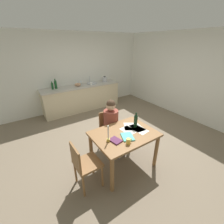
# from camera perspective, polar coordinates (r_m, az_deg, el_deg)

# --- Properties ---
(ground_plane) EXTENTS (5.20, 5.20, 0.04)m
(ground_plane) POSITION_cam_1_polar(r_m,az_deg,el_deg) (3.91, 2.63, -10.28)
(ground_plane) COLOR #7A6B56
(wall_back) EXTENTS (5.20, 0.12, 2.60)m
(wall_back) POSITION_cam_1_polar(r_m,az_deg,el_deg) (5.56, -13.63, 14.81)
(wall_back) COLOR silver
(wall_back) RESTS_ON ground
(wall_right) EXTENTS (0.12, 5.20, 2.60)m
(wall_right) POSITION_cam_1_polar(r_m,az_deg,el_deg) (5.26, 27.05, 12.23)
(wall_right) COLOR silver
(wall_right) RESTS_ON ground
(kitchen_counter) EXTENTS (2.75, 0.64, 0.90)m
(kitchen_counter) POSITION_cam_1_polar(r_m,az_deg,el_deg) (5.45, -11.35, 5.55)
(kitchen_counter) COLOR beige
(kitchen_counter) RESTS_ON ground
(dining_table) EXTENTS (1.15, 0.86, 0.75)m
(dining_table) POSITION_cam_1_polar(r_m,az_deg,el_deg) (2.81, 4.62, -10.17)
(dining_table) COLOR olive
(dining_table) RESTS_ON ground
(chair_at_table) EXTENTS (0.40, 0.40, 0.86)m
(chair_at_table) POSITION_cam_1_polar(r_m,az_deg,el_deg) (3.39, -1.17, -6.26)
(chair_at_table) COLOR olive
(chair_at_table) RESTS_ON ground
(person_seated) EXTENTS (0.32, 0.59, 1.19)m
(person_seated) POSITION_cam_1_polar(r_m,az_deg,el_deg) (3.18, 0.25, -4.34)
(person_seated) COLOR brown
(person_seated) RESTS_ON ground
(chair_side_empty) EXTENTS (0.40, 0.40, 0.88)m
(chair_side_empty) POSITION_cam_1_polar(r_m,az_deg,el_deg) (2.54, -10.77, -19.07)
(chair_side_empty) COLOR olive
(chair_side_empty) RESTS_ON ground
(coffee_mug) EXTENTS (0.11, 0.07, 0.10)m
(coffee_mug) POSITION_cam_1_polar(r_m,az_deg,el_deg) (2.47, 6.42, -11.13)
(coffee_mug) COLOR #F2CC4C
(coffee_mug) RESTS_ON dining_table
(candlestick) EXTENTS (0.06, 0.06, 0.30)m
(candlestick) POSITION_cam_1_polar(r_m,az_deg,el_deg) (2.48, -1.45, -9.68)
(candlestick) COLOR gold
(candlestick) RESTS_ON dining_table
(book_magazine) EXTENTS (0.19, 0.23, 0.02)m
(book_magazine) POSITION_cam_1_polar(r_m,az_deg,el_deg) (2.53, 1.39, -10.95)
(book_magazine) COLOR #5B294E
(book_magazine) RESTS_ON dining_table
(book_cookery) EXTENTS (0.28, 0.31, 0.02)m
(book_cookery) POSITION_cam_1_polar(r_m,az_deg,el_deg) (2.63, 6.01, -9.50)
(book_cookery) COLOR #54BCB6
(book_cookery) RESTS_ON dining_table
(paper_letter) EXTENTS (0.24, 0.32, 0.00)m
(paper_letter) POSITION_cam_1_polar(r_m,az_deg,el_deg) (2.93, 9.79, -6.01)
(paper_letter) COLOR white
(paper_letter) RESTS_ON dining_table
(paper_bill) EXTENTS (0.25, 0.32, 0.00)m
(paper_bill) POSITION_cam_1_polar(r_m,az_deg,el_deg) (2.87, 10.72, -6.81)
(paper_bill) COLOR white
(paper_bill) RESTS_ON dining_table
(paper_envelope) EXTENTS (0.34, 0.36, 0.00)m
(paper_envelope) POSITION_cam_1_polar(r_m,az_deg,el_deg) (2.95, 6.77, -5.59)
(paper_envelope) COLOR white
(paper_envelope) RESTS_ON dining_table
(paper_receipt) EXTENTS (0.24, 0.31, 0.00)m
(paper_receipt) POSITION_cam_1_polar(r_m,az_deg,el_deg) (2.83, 6.39, -7.04)
(paper_receipt) COLOR white
(paper_receipt) RESTS_ON dining_table
(wine_bottle_on_table) EXTENTS (0.07, 0.07, 0.31)m
(wine_bottle_on_table) POSITION_cam_1_polar(r_m,az_deg,el_deg) (2.89, 9.12, -3.55)
(wine_bottle_on_table) COLOR black
(wine_bottle_on_table) RESTS_ON dining_table
(sink_unit) EXTENTS (0.36, 0.36, 0.24)m
(sink_unit) POSITION_cam_1_polar(r_m,az_deg,el_deg) (5.48, -7.83, 11.06)
(sink_unit) COLOR #B2B7BC
(sink_unit) RESTS_ON kitchen_counter
(bottle_oil) EXTENTS (0.07, 0.07, 0.25)m
(bottle_oil) POSITION_cam_1_polar(r_m,az_deg,el_deg) (5.10, -22.13, 9.33)
(bottle_oil) COLOR #194C23
(bottle_oil) RESTS_ON kitchen_counter
(bottle_vinegar) EXTENTS (0.08, 0.08, 0.31)m
(bottle_vinegar) POSITION_cam_1_polar(r_m,az_deg,el_deg) (5.13, -21.00, 9.91)
(bottle_vinegar) COLOR #194C23
(bottle_vinegar) RESTS_ON kitchen_counter
(mixing_bowl) EXTENTS (0.22, 0.22, 0.10)m
(mixing_bowl) POSITION_cam_1_polar(r_m,az_deg,el_deg) (5.25, -13.13, 10.31)
(mixing_bowl) COLOR tan
(mixing_bowl) RESTS_ON kitchen_counter
(stovetop_kettle) EXTENTS (0.18, 0.18, 0.22)m
(stovetop_kettle) POSITION_cam_1_polar(r_m,az_deg,el_deg) (5.71, -2.87, 12.62)
(stovetop_kettle) COLOR #B7BABF
(stovetop_kettle) RESTS_ON kitchen_counter
(wine_glass_near_sink) EXTENTS (0.07, 0.07, 0.15)m
(wine_glass_near_sink) POSITION_cam_1_polar(r_m,az_deg,el_deg) (5.45, -11.96, 11.61)
(wine_glass_near_sink) COLOR silver
(wine_glass_near_sink) RESTS_ON kitchen_counter
(wine_glass_by_kettle) EXTENTS (0.07, 0.07, 0.15)m
(wine_glass_by_kettle) POSITION_cam_1_polar(r_m,az_deg,el_deg) (5.41, -13.09, 11.40)
(wine_glass_by_kettle) COLOR silver
(wine_glass_by_kettle) RESTS_ON kitchen_counter
(teacup_on_counter) EXTENTS (0.11, 0.07, 0.10)m
(teacup_on_counter) POSITION_cam_1_polar(r_m,az_deg,el_deg) (5.29, -8.10, 10.83)
(teacup_on_counter) COLOR white
(teacup_on_counter) RESTS_ON kitchen_counter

